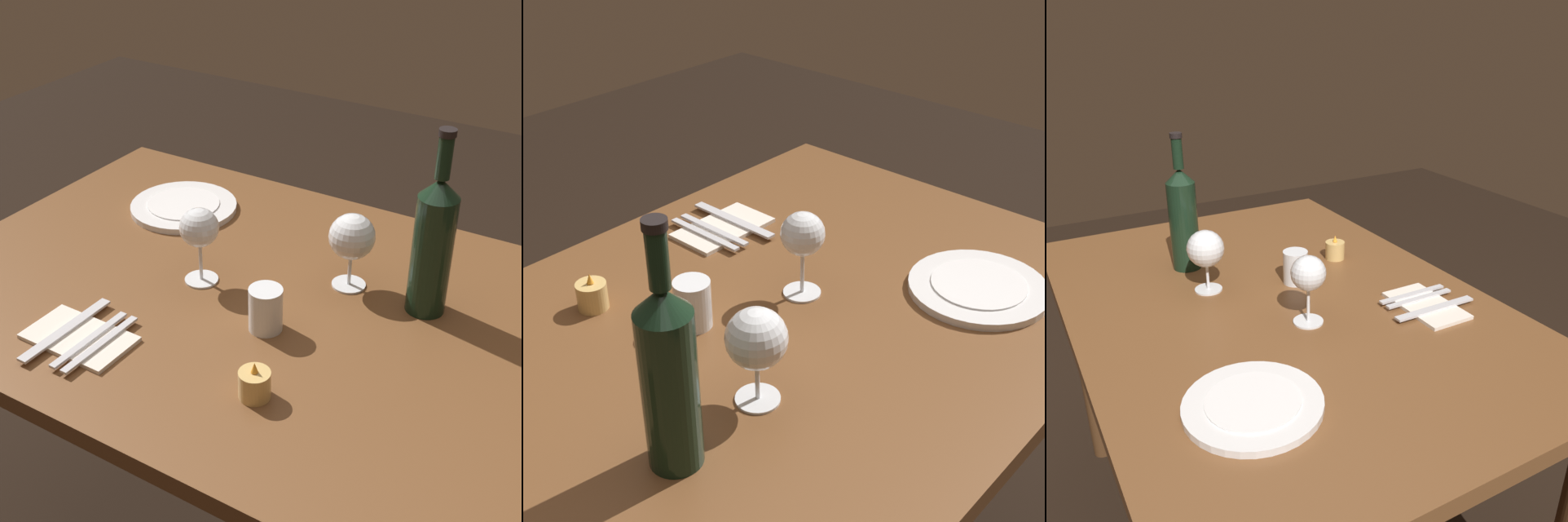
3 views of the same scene
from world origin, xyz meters
TOP-DOWN VIEW (x-y plane):
  - dining_table at (0.00, 0.00)m, footprint 1.30×0.90m
  - wine_glass_left at (0.12, 0.01)m, footprint 0.08×0.08m
  - wine_glass_right at (-0.13, -0.12)m, footprint 0.09×0.09m
  - wine_bottle at (-0.29, -0.12)m, footprint 0.07×0.07m
  - water_tumbler at (-0.07, 0.08)m, footprint 0.06×0.06m
  - votive_candle at (-0.14, 0.25)m, footprint 0.05×0.05m
  - dinner_plate at (0.33, -0.21)m, footprint 0.24×0.24m
  - folded_napkin at (0.19, 0.28)m, footprint 0.19×0.11m
  - fork_inner at (0.17, 0.28)m, footprint 0.02×0.18m
  - fork_outer at (0.14, 0.28)m, footprint 0.02×0.18m
  - table_knife at (0.22, 0.28)m, footprint 0.02×0.21m

SIDE VIEW (x-z plane):
  - dining_table at x=0.00m, z-range 0.28..1.02m
  - folded_napkin at x=0.19m, z-range 0.74..0.75m
  - dinner_plate at x=0.33m, z-range 0.74..0.76m
  - fork_inner at x=0.17m, z-range 0.75..0.75m
  - fork_outer at x=0.14m, z-range 0.75..0.75m
  - table_knife at x=0.22m, z-range 0.75..0.75m
  - votive_candle at x=-0.14m, z-range 0.73..0.80m
  - water_tumbler at x=-0.07m, z-range 0.74..0.82m
  - wine_glass_right at x=-0.13m, z-range 0.77..0.92m
  - wine_glass_left at x=0.12m, z-range 0.77..0.93m
  - wine_bottle at x=-0.29m, z-range 0.70..1.06m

